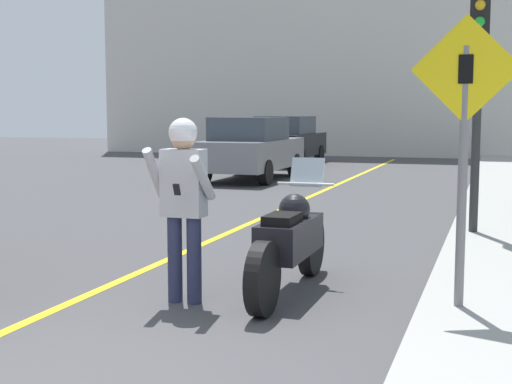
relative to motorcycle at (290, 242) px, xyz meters
name	(u,v)px	position (x,y,z in m)	size (l,w,h in m)	color
road_center_line	(223,235)	(-1.88, 2.90, -0.52)	(0.12, 36.00, 0.01)	yellow
building_backdrop	(419,36)	(-1.28, 22.90, 4.33)	(28.00, 1.20, 9.71)	beige
motorcycle	(290,242)	(0.00, 0.00, 0.00)	(0.62, 2.40, 1.32)	black
person_biker	(183,190)	(-0.85, -0.68, 0.56)	(0.59, 0.48, 1.76)	#282D4C
crossing_sign	(464,133)	(1.66, -0.50, 1.11)	(0.91, 0.08, 2.48)	slate
traffic_light	(479,56)	(1.64, 3.56, 2.05)	(0.26, 0.30, 3.48)	#2D2D30
parked_car_grey	(251,148)	(-4.37, 11.31, 0.33)	(1.88, 4.20, 1.68)	black
parked_car_black	(287,140)	(-5.01, 16.87, 0.33)	(1.88, 4.20, 1.68)	black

